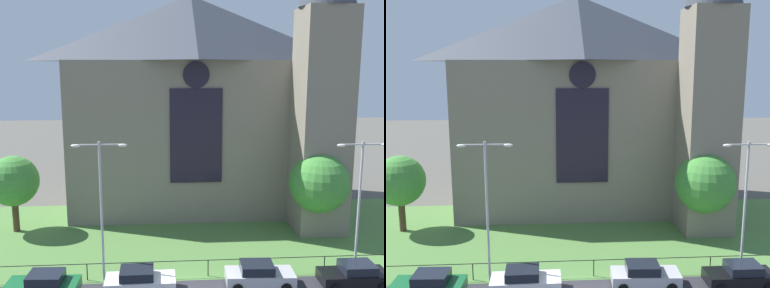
# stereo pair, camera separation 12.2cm
# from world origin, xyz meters

# --- Properties ---
(ground) EXTENTS (160.00, 160.00, 0.00)m
(ground) POSITION_xyz_m (0.00, 10.00, 0.00)
(ground) COLOR #56544C
(grass_verge) EXTENTS (120.00, 20.00, 0.01)m
(grass_verge) POSITION_xyz_m (0.00, 8.00, 0.00)
(grass_verge) COLOR #517F3D
(grass_verge) RESTS_ON ground
(church_building) EXTENTS (23.20, 16.20, 26.00)m
(church_building) POSITION_xyz_m (1.85, 17.62, 10.27)
(church_building) COLOR gray
(church_building) RESTS_ON ground
(iron_railing) EXTENTS (31.02, 0.07, 1.13)m
(iron_railing) POSITION_xyz_m (1.08, 2.50, 0.97)
(iron_railing) COLOR black
(iron_railing) RESTS_ON ground
(tree_left_far) EXTENTS (4.13, 4.13, 6.35)m
(tree_left_far) POSITION_xyz_m (-13.92, 11.49, 4.26)
(tree_left_far) COLOR #4C3823
(tree_left_far) RESTS_ON ground
(tree_right_near) EXTENTS (4.67, 4.67, 6.80)m
(tree_right_near) POSITION_xyz_m (10.46, 8.47, 4.45)
(tree_right_near) COLOR #423021
(tree_right_near) RESTS_ON ground
(streetlamp_near) EXTENTS (3.37, 0.26, 8.99)m
(streetlamp_near) POSITION_xyz_m (-5.59, 2.40, 5.65)
(streetlamp_near) COLOR #B2B2B7
(streetlamp_near) RESTS_ON ground
(streetlamp_far) EXTENTS (3.37, 0.26, 8.81)m
(streetlamp_far) POSITION_xyz_m (10.85, 2.40, 5.55)
(streetlamp_far) COLOR #B2B2B7
(streetlamp_far) RESTS_ON ground
(parked_car_green) EXTENTS (4.28, 2.18, 1.51)m
(parked_car_green) POSITION_xyz_m (-8.87, 0.60, 0.74)
(parked_car_green) COLOR #196033
(parked_car_green) RESTS_ON ground
(parked_car_white) EXTENTS (4.22, 2.06, 1.51)m
(parked_car_white) POSITION_xyz_m (-3.25, 0.75, 0.74)
(parked_car_white) COLOR silver
(parked_car_white) RESTS_ON ground
(parked_car_silver) EXTENTS (4.28, 2.19, 1.51)m
(parked_car_silver) POSITION_xyz_m (4.08, 0.98, 0.74)
(parked_car_silver) COLOR #B7B7BC
(parked_car_silver) RESTS_ON ground
(parked_car_black) EXTENTS (4.22, 2.05, 1.51)m
(parked_car_black) POSITION_xyz_m (9.97, 0.54, 0.74)
(parked_car_black) COLOR black
(parked_car_black) RESTS_ON ground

